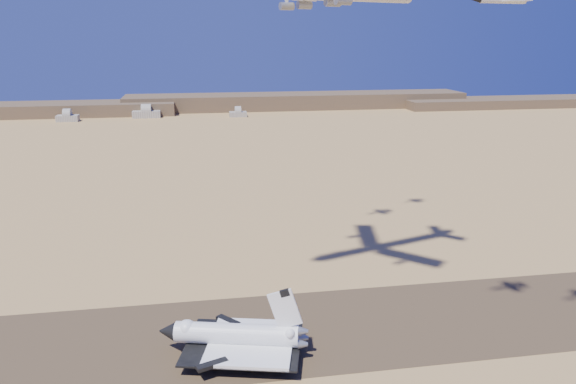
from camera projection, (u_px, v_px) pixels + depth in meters
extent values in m
plane|color=tan|center=(239.00, 335.00, 168.28)|extent=(1200.00, 1200.00, 0.00)
cube|color=brown|center=(239.00, 335.00, 168.27)|extent=(600.00, 50.00, 0.06)
cube|color=brown|center=(1.00, 110.00, 624.19)|extent=(380.00, 60.00, 14.00)
cube|color=brown|center=(298.00, 101.00, 698.19)|extent=(420.00, 60.00, 18.00)
cube|color=brown|center=(517.00, 102.00, 716.40)|extent=(300.00, 60.00, 11.00)
cube|color=#B2AC9D|center=(68.00, 118.00, 590.79)|extent=(22.00, 14.00, 6.50)
cube|color=#B2AC9D|center=(147.00, 114.00, 617.97)|extent=(30.00, 15.00, 7.50)
cube|color=#B2AC9D|center=(238.00, 114.00, 625.08)|extent=(19.00, 12.50, 5.50)
cylinder|color=white|center=(236.00, 334.00, 156.56)|extent=(34.45, 14.16, 5.96)
cone|color=black|center=(168.00, 331.00, 158.02)|extent=(6.03, 6.66, 5.66)
sphere|color=white|center=(187.00, 329.00, 157.37)|extent=(5.53, 5.53, 5.53)
cube|color=white|center=(251.00, 342.00, 156.89)|extent=(28.96, 30.50, 0.96)
cube|color=black|center=(243.00, 344.00, 157.18)|extent=(37.21, 32.60, 0.53)
cube|color=white|center=(285.00, 309.00, 153.29)|extent=(9.74, 3.15, 12.25)
cylinder|color=gray|center=(188.00, 347.00, 158.85)|extent=(0.38, 0.38, 3.40)
cylinder|color=black|center=(188.00, 350.00, 159.15)|extent=(1.25, 0.75, 1.17)
cylinder|color=gray|center=(256.00, 360.00, 152.22)|extent=(0.38, 0.38, 3.40)
cylinder|color=black|center=(256.00, 364.00, 152.52)|extent=(1.25, 0.75, 1.17)
cylinder|color=gray|center=(261.00, 340.00, 162.43)|extent=(0.38, 0.38, 3.40)
cylinder|color=black|center=(261.00, 343.00, 162.73)|extent=(1.25, 0.75, 1.17)
cylinder|color=gray|center=(333.00, 2.00, 159.34)|extent=(5.16, 3.70, 2.42)
cylinder|color=gray|center=(343.00, 1.00, 151.34)|extent=(5.16, 3.70, 2.42)
cylinder|color=gray|center=(304.00, 5.00, 173.69)|extent=(5.16, 3.70, 2.42)
cylinder|color=gray|center=(287.00, 6.00, 180.05)|extent=(5.16, 3.70, 2.42)
imported|color=orange|center=(272.00, 367.00, 150.66)|extent=(0.48, 0.66, 1.67)
imported|color=orange|center=(275.00, 357.00, 154.95)|extent=(0.71, 1.01, 1.90)
imported|color=orange|center=(279.00, 363.00, 152.45)|extent=(1.14, 0.87, 1.74)
cylinder|color=silver|center=(503.00, 0.00, 130.75)|extent=(12.51, 3.17, 1.45)
cone|color=black|center=(476.00, 0.00, 128.56)|extent=(2.85, 1.71, 1.35)
cube|color=silver|center=(506.00, 1.00, 131.11)|extent=(4.75, 8.71, 0.26)
cube|color=silver|center=(521.00, 1.00, 132.28)|extent=(2.98, 5.45, 0.21)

